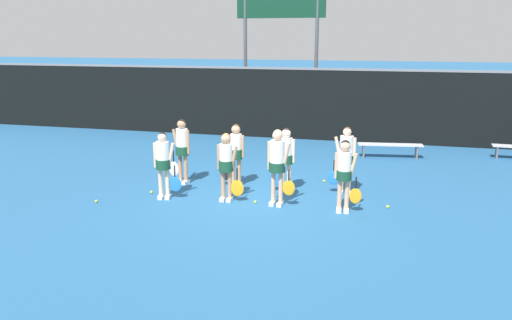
% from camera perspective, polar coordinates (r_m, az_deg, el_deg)
% --- Properties ---
extents(ground_plane, '(140.00, 140.00, 0.00)m').
position_cam_1_polar(ground_plane, '(12.15, -0.03, -4.13)').
color(ground_plane, '#235684').
extents(fence_windscreen, '(60.00, 0.08, 2.66)m').
position_cam_1_polar(fence_windscreen, '(18.68, 5.40, 6.43)').
color(fence_windscreen, black).
rests_on(fence_windscreen, ground_plane).
extents(scoreboard, '(3.49, 0.15, 5.90)m').
position_cam_1_polar(scoreboard, '(20.19, 2.84, 16.30)').
color(scoreboard, '#515156').
rests_on(scoreboard, ground_plane).
extents(bench_courtside, '(2.04, 0.62, 0.45)m').
position_cam_1_polar(bench_courtside, '(16.38, 15.09, 1.57)').
color(bench_courtside, '#B2B2B7').
rests_on(bench_courtside, ground_plane).
extents(player_0, '(0.64, 0.35, 1.61)m').
position_cam_1_polar(player_0, '(11.93, -10.55, -0.04)').
color(player_0, beige).
rests_on(player_0, ground_plane).
extents(player_1, '(0.64, 0.34, 1.62)m').
position_cam_1_polar(player_1, '(11.57, -3.40, -0.17)').
color(player_1, tan).
rests_on(player_1, ground_plane).
extents(player_2, '(0.66, 0.38, 1.76)m').
position_cam_1_polar(player_2, '(11.22, 2.47, -0.07)').
color(player_2, tan).
rests_on(player_2, ground_plane).
extents(player_3, '(0.61, 0.33, 1.61)m').
position_cam_1_polar(player_3, '(10.98, 10.09, -1.13)').
color(player_3, tan).
rests_on(player_3, ground_plane).
extents(player_4, '(0.62, 0.35, 1.71)m').
position_cam_1_polar(player_4, '(13.07, -8.46, 1.62)').
color(player_4, tan).
rests_on(player_4, ground_plane).
extents(player_5, '(0.64, 0.33, 1.62)m').
position_cam_1_polar(player_5, '(12.72, -2.34, 1.12)').
color(player_5, tan).
rests_on(player_5, ground_plane).
extents(player_6, '(0.64, 0.35, 1.61)m').
position_cam_1_polar(player_6, '(12.25, 3.41, 0.61)').
color(player_6, beige).
rests_on(player_6, ground_plane).
extents(player_7, '(0.66, 0.37, 1.67)m').
position_cam_1_polar(player_7, '(12.23, 10.23, 0.54)').
color(player_7, beige).
rests_on(player_7, ground_plane).
extents(tennis_ball_0, '(0.07, 0.07, 0.07)m').
position_cam_1_polar(tennis_ball_0, '(13.38, 7.81, -2.39)').
color(tennis_ball_0, '#CCE033').
rests_on(tennis_ball_0, ground_plane).
extents(tennis_ball_1, '(0.07, 0.07, 0.07)m').
position_cam_1_polar(tennis_ball_1, '(12.25, -17.79, -4.50)').
color(tennis_ball_1, '#CCE033').
rests_on(tennis_ball_1, ground_plane).
extents(tennis_ball_2, '(0.07, 0.07, 0.07)m').
position_cam_1_polar(tennis_ball_2, '(12.60, -11.88, -3.61)').
color(tennis_ball_2, '#CCE033').
rests_on(tennis_ball_2, ground_plane).
extents(tennis_ball_3, '(0.07, 0.07, 0.07)m').
position_cam_1_polar(tennis_ball_3, '(11.69, 14.82, -5.17)').
color(tennis_ball_3, '#CCE033').
rests_on(tennis_ball_3, ground_plane).
extents(tennis_ball_4, '(0.06, 0.06, 0.06)m').
position_cam_1_polar(tennis_ball_4, '(11.62, -0.09, -4.81)').
color(tennis_ball_4, '#CCE033').
rests_on(tennis_ball_4, ground_plane).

